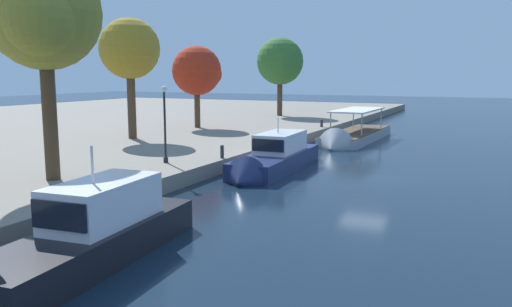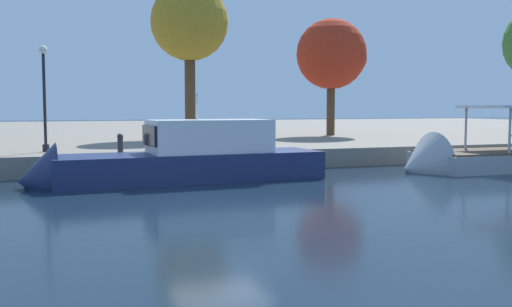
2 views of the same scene
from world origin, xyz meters
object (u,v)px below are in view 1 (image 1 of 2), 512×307
Objects in this scene: tour_boat_2 at (353,138)px; mooring_bollard_1 at (222,151)px; motor_yacht_0 at (80,246)px; tree_2 at (129,51)px; motor_yacht_1 at (273,162)px; tree_4 at (45,16)px; lamp_post at (165,120)px; tree_3 at (280,63)px; tree_1 at (198,70)px; mooring_bollard_0 at (322,123)px.

tour_boat_2 is 17.18× the size of mooring_bollard_1.
tree_2 is at bearing -150.06° from motor_yacht_0.
motor_yacht_1 is (17.03, 1.08, -0.14)m from motor_yacht_0.
tree_4 reaches higher than tour_boat_2.
lamp_post is 12.69m from tree_2.
tree_4 is (-8.96, 4.08, 7.08)m from mooring_bollard_1.
mooring_bollard_1 is 0.09× the size of tree_3.
motor_yacht_0 is 48.36m from tree_3.
tree_4 is at bearing -15.38° from tour_boat_2.
tree_1 is 16.04m from tree_3.
tree_1 is 9.61m from tree_2.
tour_boat_2 is 19.04× the size of mooring_bollard_0.
mooring_bollard_0 is 0.07× the size of tree_4.
motor_yacht_0 is at bearing 1.30° from tour_boat_2.
motor_yacht_1 is 1.18× the size of tree_2.
mooring_bollard_0 is 12.47m from tree_1.
motor_yacht_1 is 1.05× the size of tree_4.
tree_1 is 0.82× the size of tree_3.
tour_boat_2 is 5.11m from mooring_bollard_0.
tree_3 reaches higher than lamp_post.
motor_yacht_0 is 17.06m from motor_yacht_1.
tour_boat_2 is 19.99m from tree_3.
tree_3 is (13.92, 12.65, 6.76)m from tour_boat_2.
tree_2 is (8.06, 8.82, 4.28)m from lamp_post.
motor_yacht_1 is at bearing -105.31° from tree_2.
tour_boat_2 is at bearing -137.75° from tree_3.
tour_boat_2 is 1.34× the size of tree_4.
mooring_bollard_1 is at bearing -171.77° from motor_yacht_0.
motor_yacht_0 is 15.85m from mooring_bollard_1.
tour_boat_2 is at bearing -51.25° from tree_2.
tree_1 is at bearing 117.18° from mooring_bollard_0.
tree_1 is at bearing 15.43° from tree_4.
tree_4 is at bearing -172.64° from tree_3.
lamp_post is at bearing -50.08° from motor_yacht_1.
mooring_bollard_0 is (18.45, 3.03, 0.67)m from motor_yacht_1.
tree_2 reaches higher than tree_1.
tree_4 is (-23.79, -6.57, 2.26)m from tree_1.
motor_yacht_0 is 14.16m from lamp_post.
tree_3 reaches higher than mooring_bollard_1.
tree_2 is at bearing 64.00° from mooring_bollard_1.
tree_2 is at bearing 176.16° from tree_3.
mooring_bollard_1 is (-16.85, 3.43, 0.94)m from tour_boat_2.
tree_1 is (14.83, 10.65, 4.82)m from mooring_bollard_1.
tree_4 is (6.44, 7.76, 7.65)m from motor_yacht_0.
motor_yacht_0 is 13.80× the size of mooring_bollard_0.
tree_3 is at bearing 7.36° from tree_4.
tree_4 reaches higher than tree_1.
tree_1 is (30.23, 14.33, 5.39)m from motor_yacht_0.
tree_1 reaches higher than tour_boat_2.
lamp_post is at bearing -168.02° from tree_3.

